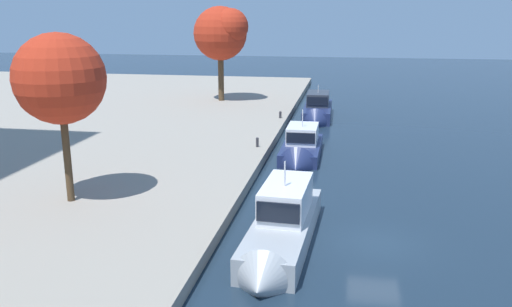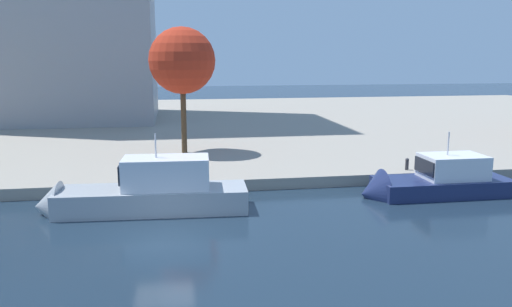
% 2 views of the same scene
% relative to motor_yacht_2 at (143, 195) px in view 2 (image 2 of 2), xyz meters
% --- Properties ---
extents(ground_plane, '(220.00, 220.00, 0.00)m').
position_rel_motor_yacht_2_xyz_m(ground_plane, '(1.03, -4.41, -0.83)').
color(ground_plane, '#192838').
extents(dock_promenade, '(120.00, 55.00, 0.68)m').
position_rel_motor_yacht_2_xyz_m(dock_promenade, '(1.03, 30.48, -0.49)').
color(dock_promenade, gray).
rests_on(dock_promenade, ground_plane).
extents(motor_yacht_2, '(10.48, 3.07, 4.76)m').
position_rel_motor_yacht_2_xyz_m(motor_yacht_2, '(0.00, 0.00, 0.00)').
color(motor_yacht_2, '#9EA3A8').
rests_on(motor_yacht_2, ground_plane).
extents(motor_yacht_3, '(8.49, 2.85, 4.67)m').
position_rel_motor_yacht_2_xyz_m(motor_yacht_3, '(15.76, 0.52, -0.28)').
color(motor_yacht_3, navy).
rests_on(motor_yacht_3, ground_plane).
extents(mooring_bollard_0, '(0.23, 0.23, 0.75)m').
position_rel_motor_yacht_2_xyz_m(mooring_bollard_0, '(15.87, 3.88, 0.26)').
color(mooring_bollard_0, '#2D2D33').
rests_on(mooring_bollard_0, dock_promenade).
extents(tree_3, '(4.73, 4.81, 9.01)m').
position_rel_motor_yacht_2_xyz_m(tree_3, '(2.46, 12.10, 6.38)').
color(tree_3, '#4C3823').
rests_on(tree_3, dock_promenade).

